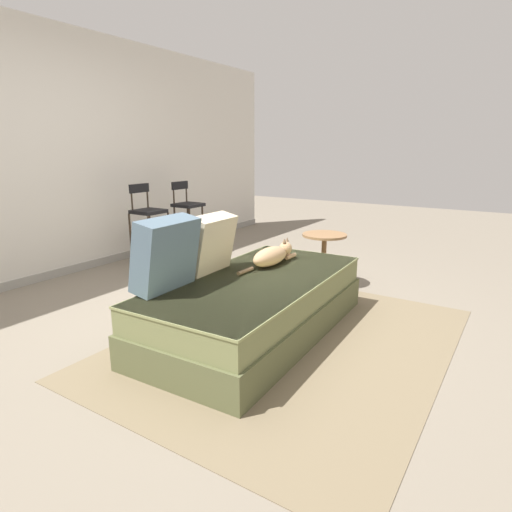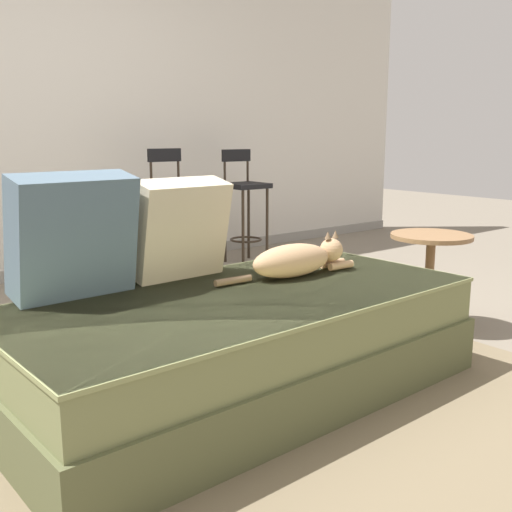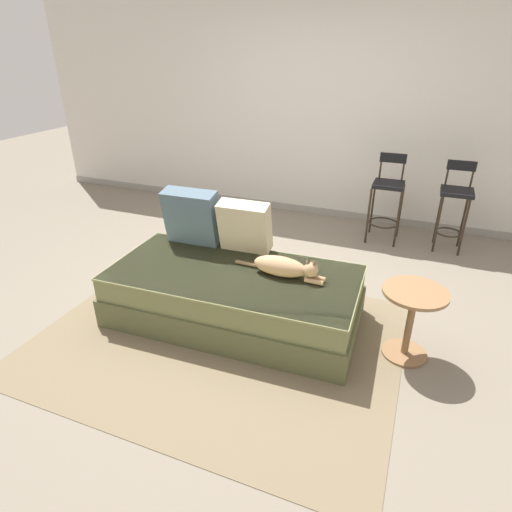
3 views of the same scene
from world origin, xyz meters
name	(u,v)px [view 1 (image 1 of 3)]	position (x,y,z in m)	size (l,w,h in m)	color
ground_plane	(215,321)	(0.00, 0.00, 0.00)	(16.00, 16.00, 0.00)	slate
wall_back_panel	(37,154)	(0.00, 2.25, 1.30)	(8.00, 0.10, 2.60)	silver
wall_baseboard_trim	(54,274)	(0.00, 2.20, 0.04)	(8.00, 0.02, 0.09)	gray
area_rug	(291,341)	(0.00, -0.70, 0.00)	(2.66, 2.06, 0.01)	#75664C
couch	(256,305)	(0.00, -0.40, 0.22)	(1.99, 1.03, 0.43)	brown
throw_pillow_corner	(166,254)	(-0.55, -0.04, 0.68)	(0.48, 0.27, 0.50)	#4C6070
throw_pillow_middle	(210,243)	(-0.06, -0.02, 0.66)	(0.43, 0.26, 0.45)	beige
cat	(272,256)	(0.38, -0.31, 0.51)	(0.74, 0.19, 0.19)	tan
bar_stool_near_window	(148,222)	(0.92, 1.68, 0.52)	(0.34, 0.34, 0.96)	#2D2319
bar_stool_by_doorway	(187,213)	(1.60, 1.68, 0.54)	(0.32, 0.32, 0.94)	#2D2319
side_table	(324,252)	(1.33, -0.35, 0.35)	(0.44, 0.44, 0.53)	olive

